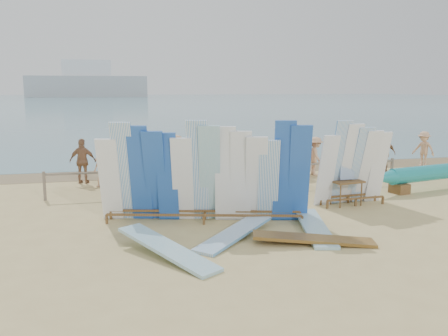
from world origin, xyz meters
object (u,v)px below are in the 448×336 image
object	(u,v)px
flat_board_e	(234,238)
beachgoer_8	(290,153)
beachgoer_2	(115,164)
beachgoer_9	(316,156)
beach_chair_left	(221,178)
flat_board_a	(167,258)
side_surfboard_rack	(353,167)
beach_chair_right	(241,178)
flat_board_c	(313,244)
stroller	(273,172)
flat_board_b	(315,232)
beachgoer_3	(176,158)
beachgoer_1	(164,158)
beachgoer_extra_0	(424,149)
main_surfboard_rack	(204,177)
beachgoer_6	(302,152)
beachgoer_extra_1	(83,161)
beachgoer_11	(124,158)
beachgoer_4	(234,156)
beachgoer_10	(384,153)
outrigger_canoe	(436,173)
beachgoer_7	(287,153)
vendor_table	(346,192)
beachgoer_0	(104,165)
beachgoer_5	(214,151)

from	to	relation	value
flat_board_e	beachgoer_8	distance (m)	8.36
beachgoer_2	beachgoer_9	distance (m)	7.81
beach_chair_left	beachgoer_8	bearing A→B (deg)	19.45
flat_board_a	side_surfboard_rack	bearing A→B (deg)	-3.66
side_surfboard_rack	beachgoer_2	distance (m)	7.90
beach_chair_right	beachgoer_9	distance (m)	3.59
flat_board_c	stroller	size ratio (longest dim) A/B	2.25
flat_board_b	beach_chair_left	world-z (taller)	beach_chair_left
beachgoer_3	beachgoer_1	distance (m)	0.69
flat_board_b	beachgoer_2	size ratio (longest dim) A/B	1.59
flat_board_b	beachgoer_extra_0	distance (m)	11.81
main_surfboard_rack	flat_board_b	xyz separation A→B (m)	(2.43, -1.42, -1.19)
flat_board_e	flat_board_a	bearing A→B (deg)	-105.19
flat_board_c	beachgoer_6	world-z (taller)	beachgoer_6
stroller	beachgoer_extra_1	distance (m)	6.88
beachgoer_11	beachgoer_9	distance (m)	7.43
beachgoer_4	beachgoer_10	size ratio (longest dim) A/B	1.17
outrigger_canoe	beachgoer_1	world-z (taller)	beachgoer_1
beachgoer_4	beachgoer_9	xyz separation A→B (m)	(3.41, 0.22, -0.16)
beachgoer_6	flat_board_b	bearing A→B (deg)	-126.87
side_surfboard_rack	beach_chair_right	distance (m)	4.48
beachgoer_6	outrigger_canoe	bearing A→B (deg)	-65.14
beachgoer_7	beachgoer_10	world-z (taller)	beachgoer_7
beachgoer_4	beach_chair_right	bearing A→B (deg)	-115.81
vendor_table	flat_board_a	xyz separation A→B (m)	(-5.67, -3.21, -0.40)
stroller	beach_chair_right	bearing A→B (deg)	152.00
vendor_table	beachgoer_2	xyz separation A→B (m)	(-6.61, 4.02, 0.45)
vendor_table	beachgoer_extra_1	size ratio (longest dim) A/B	0.73
outrigger_canoe	beachgoer_9	bearing A→B (deg)	118.44
beachgoer_3	side_surfboard_rack	bearing A→B (deg)	-136.15
beachgoer_0	main_surfboard_rack	bearing A→B (deg)	-21.36
flat_board_c	beachgoer_3	distance (m)	8.17
stroller	beachgoer_8	xyz separation A→B (m)	(1.28, 1.66, 0.43)
side_surfboard_rack	flat_board_b	size ratio (longest dim) A/B	0.94
beachgoer_3	beachgoer_2	world-z (taller)	beachgoer_3
flat_board_a	beachgoer_4	bearing A→B (deg)	33.84
outrigger_canoe	stroller	size ratio (longest dim) A/B	4.97
beachgoer_4	beachgoer_7	world-z (taller)	beachgoer_7
flat_board_c	beachgoer_2	distance (m)	8.28
side_surfboard_rack	flat_board_a	world-z (taller)	side_surfboard_rack
flat_board_e	beachgoer_4	xyz separation A→B (m)	(1.75, 6.81, 0.92)
vendor_table	outrigger_canoe	bearing A→B (deg)	10.26
beachgoer_3	beachgoer_10	bearing A→B (deg)	-89.69
beachgoer_3	beach_chair_left	bearing A→B (deg)	-131.20
main_surfboard_rack	beachgoer_5	bearing A→B (deg)	90.64
flat_board_a	beachgoer_3	size ratio (longest dim) A/B	1.56
side_surfboard_rack	beachgoer_5	size ratio (longest dim) A/B	1.44
flat_board_b	beachgoer_2	distance (m)	7.81
beachgoer_7	beachgoer_10	distance (m)	4.20
beachgoer_4	beachgoer_11	bearing A→B (deg)	138.37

